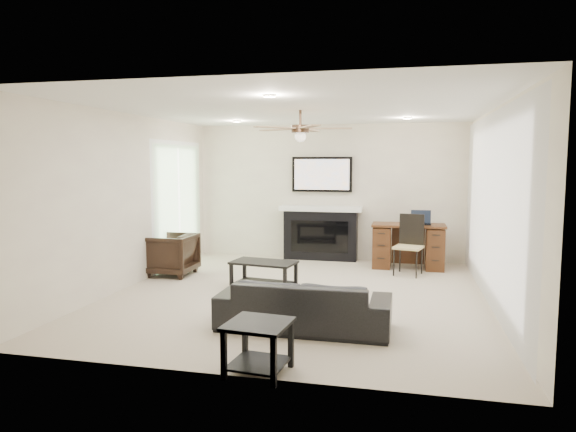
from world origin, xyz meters
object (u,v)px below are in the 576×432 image
at_px(sofa, 304,304).
at_px(fireplace_unit, 321,209).
at_px(desk, 408,246).
at_px(coffee_table, 264,275).
at_px(armchair, 171,254).

bearing_deg(sofa, fireplace_unit, -82.93).
distance_m(sofa, desk, 3.72).
distance_m(coffee_table, desk, 2.81).
bearing_deg(armchair, fireplace_unit, 130.67).
height_order(fireplace_unit, desk, fireplace_unit).
xyz_separation_m(armchair, fireplace_unit, (2.13, 1.83, 0.62)).
relative_size(sofa, fireplace_unit, 0.97).
height_order(coffee_table, desk, desk).
height_order(sofa, desk, desk).
relative_size(armchair, fireplace_unit, 0.39).
bearing_deg(armchair, coffee_table, 71.99).
height_order(armchair, desk, desk).
relative_size(armchair, coffee_table, 0.82).
relative_size(sofa, armchair, 2.52).
distance_m(armchair, desk, 3.96).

